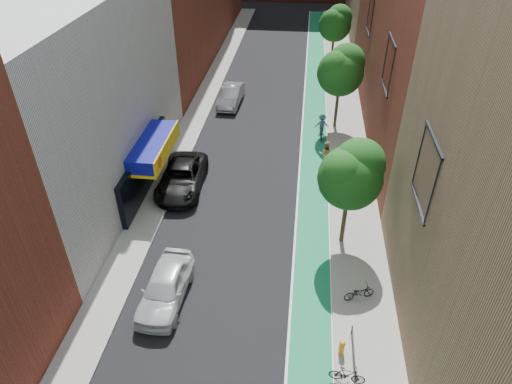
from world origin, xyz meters
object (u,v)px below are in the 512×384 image
(cyclist_lane_near, at_px, (325,158))
(cyclist_lane_far, at_px, (322,128))
(parked_car_silver, at_px, (231,96))
(fire_hydrant, at_px, (342,347))
(parked_car_white, at_px, (165,287))
(parked_car_black, at_px, (182,177))
(cyclist_lane_mid, at_px, (325,175))

(cyclist_lane_near, relative_size, cyclist_lane_far, 1.10)
(parked_car_silver, xyz_separation_m, fire_hydrant, (8.76, -24.86, -0.25))
(parked_car_silver, bearing_deg, fire_hydrant, -68.14)
(parked_car_white, height_order, fire_hydrant, parked_car_white)
(parked_car_black, relative_size, parked_car_silver, 1.20)
(cyclist_lane_mid, xyz_separation_m, fire_hydrant, (0.60, -13.13, -0.19))
(cyclist_lane_near, xyz_separation_m, fire_hydrant, (0.60, -14.92, -0.40))
(parked_car_white, distance_m, fire_hydrant, 8.68)
(parked_car_black, height_order, fire_hydrant, parked_car_black)
(parked_car_white, bearing_deg, fire_hydrant, -13.37)
(cyclist_lane_near, xyz_separation_m, cyclist_lane_mid, (0.00, -1.79, -0.21))
(cyclist_lane_far, relative_size, fire_hydrant, 2.64)
(cyclist_lane_near, xyz_separation_m, cyclist_lane_far, (-0.21, 4.51, -0.09))
(parked_car_silver, distance_m, cyclist_lane_far, 9.62)
(parked_car_silver, relative_size, cyclist_lane_mid, 2.52)
(fire_hydrant, bearing_deg, cyclist_lane_near, 92.30)
(parked_car_black, height_order, parked_car_silver, parked_car_black)
(parked_car_black, distance_m, cyclist_lane_far, 11.95)
(parked_car_black, distance_m, cyclist_lane_mid, 9.41)
(cyclist_lane_near, relative_size, fire_hydrant, 2.90)
(cyclist_lane_near, distance_m, cyclist_lane_far, 4.52)
(parked_car_black, relative_size, cyclist_lane_far, 2.92)
(cyclist_lane_mid, bearing_deg, fire_hydrant, 99.88)
(cyclist_lane_mid, relative_size, cyclist_lane_far, 0.97)
(cyclist_lane_far, height_order, fire_hydrant, cyclist_lane_far)
(cyclist_lane_mid, bearing_deg, cyclist_lane_far, -80.81)
(parked_car_white, relative_size, cyclist_lane_near, 2.20)
(parked_car_white, distance_m, parked_car_silver, 22.59)
(parked_car_silver, relative_size, cyclist_lane_far, 2.44)
(parked_car_white, bearing_deg, parked_car_black, 100.99)
(parked_car_white, relative_size, parked_car_black, 0.83)
(parked_car_black, xyz_separation_m, cyclist_lane_far, (9.09, 7.76, 0.06))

